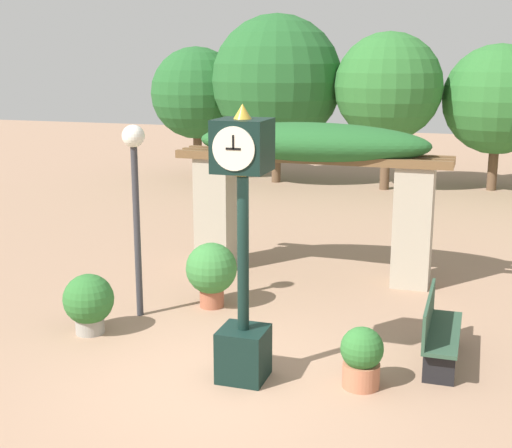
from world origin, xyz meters
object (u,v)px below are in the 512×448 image
object	(u,v)px
potted_plant_far_left	(89,302)
lamp_post	(135,177)
pedestal_clock	(243,246)
park_bench	(438,331)
potted_plant_near_left	(211,271)
potted_plant_near_right	(362,356)

from	to	relation	value
potted_plant_far_left	lamp_post	world-z (taller)	lamp_post
pedestal_clock	potted_plant_far_left	world-z (taller)	pedestal_clock
potted_plant_far_left	park_bench	size ratio (longest dim) A/B	0.56
potted_plant_near_left	potted_plant_far_left	world-z (taller)	potted_plant_near_left
potted_plant_near_left	park_bench	world-z (taller)	potted_plant_near_left
potted_plant_far_left	lamp_post	size ratio (longest dim) A/B	0.30
potted_plant_far_left	lamp_post	distance (m)	1.91
pedestal_clock	park_bench	distance (m)	2.81
pedestal_clock	potted_plant_near_left	distance (m)	2.84
lamp_post	potted_plant_near_right	bearing A→B (deg)	-20.90
potted_plant_near_right	park_bench	distance (m)	1.28
lamp_post	pedestal_clock	bearing A→B (deg)	-35.79
potted_plant_near_left	lamp_post	world-z (taller)	lamp_post
potted_plant_near_left	potted_plant_far_left	distance (m)	2.01
pedestal_clock	lamp_post	world-z (taller)	pedestal_clock
potted_plant_near_right	lamp_post	distance (m)	4.25
pedestal_clock	potted_plant_near_left	size ratio (longest dim) A/B	3.24
potted_plant_near_left	lamp_post	bearing A→B (deg)	-142.69
lamp_post	potted_plant_far_left	bearing A→B (deg)	-111.96
potted_plant_near_right	lamp_post	world-z (taller)	lamp_post
pedestal_clock	potted_plant_far_left	xyz separation A→B (m)	(-2.56, 0.72, -1.21)
park_bench	pedestal_clock	bearing A→B (deg)	118.29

